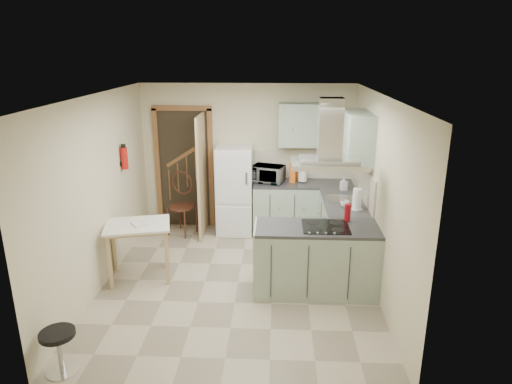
{
  "coord_description": "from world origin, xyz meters",
  "views": [
    {
      "loc": [
        0.5,
        -5.54,
        3.04
      ],
      "look_at": [
        0.22,
        0.45,
        1.15
      ],
      "focal_mm": 32.0,
      "sensor_mm": 36.0,
      "label": 1
    }
  ],
  "objects_px": {
    "microwave": "(268,174)",
    "peninsula": "(316,259)",
    "drop_leaf_table": "(139,251)",
    "extractor_hood": "(329,164)",
    "fridge": "(235,190)",
    "stool": "(60,352)",
    "bentwood_chair": "(182,207)"
  },
  "relations": [
    {
      "from": "drop_leaf_table",
      "to": "microwave",
      "type": "bearing_deg",
      "value": 31.8
    },
    {
      "from": "extractor_hood",
      "to": "fridge",
      "type": "bearing_deg",
      "value": 123.79
    },
    {
      "from": "peninsula",
      "to": "microwave",
      "type": "bearing_deg",
      "value": 108.47
    },
    {
      "from": "fridge",
      "to": "microwave",
      "type": "relative_size",
      "value": 2.93
    },
    {
      "from": "microwave",
      "to": "stool",
      "type": "bearing_deg",
      "value": -99.38
    },
    {
      "from": "peninsula",
      "to": "bentwood_chair",
      "type": "xyz_separation_m",
      "value": [
        -2.12,
        1.85,
        0.03
      ]
    },
    {
      "from": "peninsula",
      "to": "bentwood_chair",
      "type": "distance_m",
      "value": 2.82
    },
    {
      "from": "stool",
      "to": "microwave",
      "type": "relative_size",
      "value": 0.89
    },
    {
      "from": "peninsula",
      "to": "microwave",
      "type": "height_order",
      "value": "microwave"
    },
    {
      "from": "peninsula",
      "to": "extractor_hood",
      "type": "relative_size",
      "value": 1.72
    },
    {
      "from": "peninsula",
      "to": "extractor_hood",
      "type": "bearing_deg",
      "value": 0.0
    },
    {
      "from": "extractor_hood",
      "to": "stool",
      "type": "xyz_separation_m",
      "value": [
        -2.71,
        -1.7,
        -1.49
      ]
    },
    {
      "from": "bentwood_chair",
      "to": "fridge",
      "type": "bearing_deg",
      "value": 31.89
    },
    {
      "from": "peninsula",
      "to": "extractor_hood",
      "type": "distance_m",
      "value": 1.27
    },
    {
      "from": "fridge",
      "to": "peninsula",
      "type": "xyz_separation_m",
      "value": [
        1.22,
        -1.98,
        -0.3
      ]
    },
    {
      "from": "microwave",
      "to": "peninsula",
      "type": "bearing_deg",
      "value": -53.12
    },
    {
      "from": "fridge",
      "to": "microwave",
      "type": "xyz_separation_m",
      "value": [
        0.56,
        0.01,
        0.29
      ]
    },
    {
      "from": "drop_leaf_table",
      "to": "bentwood_chair",
      "type": "bearing_deg",
      "value": 67.19
    },
    {
      "from": "peninsula",
      "to": "drop_leaf_table",
      "type": "bearing_deg",
      "value": 173.98
    },
    {
      "from": "bentwood_chair",
      "to": "microwave",
      "type": "relative_size",
      "value": 1.89
    },
    {
      "from": "stool",
      "to": "microwave",
      "type": "distance_m",
      "value": 4.24
    },
    {
      "from": "extractor_hood",
      "to": "bentwood_chair",
      "type": "relative_size",
      "value": 0.93
    },
    {
      "from": "drop_leaf_table",
      "to": "stool",
      "type": "bearing_deg",
      "value": -110.21
    },
    {
      "from": "extractor_hood",
      "to": "drop_leaf_table",
      "type": "relative_size",
      "value": 1.06
    },
    {
      "from": "peninsula",
      "to": "stool",
      "type": "distance_m",
      "value": 3.12
    },
    {
      "from": "peninsula",
      "to": "drop_leaf_table",
      "type": "distance_m",
      "value": 2.39
    },
    {
      "from": "stool",
      "to": "peninsula",
      "type": "bearing_deg",
      "value": 33.03
    },
    {
      "from": "extractor_hood",
      "to": "microwave",
      "type": "bearing_deg",
      "value": 111.02
    },
    {
      "from": "fridge",
      "to": "drop_leaf_table",
      "type": "bearing_deg",
      "value": -123.77
    },
    {
      "from": "extractor_hood",
      "to": "bentwood_chair",
      "type": "height_order",
      "value": "extractor_hood"
    },
    {
      "from": "fridge",
      "to": "bentwood_chair",
      "type": "height_order",
      "value": "fridge"
    },
    {
      "from": "peninsula",
      "to": "fridge",
      "type": "bearing_deg",
      "value": 121.74
    }
  ]
}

